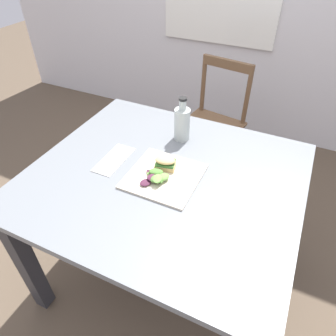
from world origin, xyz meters
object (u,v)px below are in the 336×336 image
Objects in this scene: plate_lunch at (164,176)px; dining_table at (165,195)px; fork_on_napkin at (116,157)px; chair_wooden_far at (212,124)px; sandwich_half_front at (165,163)px; bottle_cold_brew at (182,125)px.

dining_table is at bearing 109.42° from plate_lunch.
chair_wooden_far is at bearing 79.36° from fork_on_napkin.
chair_wooden_far reaches higher than fork_on_napkin.
bottle_cold_brew reaches higher than sandwich_half_front.
sandwich_half_front is at bearing 5.05° from fork_on_napkin.
dining_table is 1.31× the size of chair_wooden_far.
plate_lunch is at bearing -70.58° from dining_table.
bottle_cold_brew is (-0.05, 0.30, 0.07)m from plate_lunch.
chair_wooden_far is 0.97m from sandwich_half_front.
sandwich_half_front is 0.53× the size of fork_on_napkin.
sandwich_half_front is (-0.01, 0.03, 0.16)m from dining_table.
chair_wooden_far is 8.89× the size of sandwich_half_front.
fork_on_napkin reaches higher than dining_table.
plate_lunch is 3.02× the size of sandwich_half_front.
dining_table is at bearing -2.13° from fork_on_napkin.
plate_lunch is 1.60× the size of fork_on_napkin.
dining_table is at bearing -70.77° from sandwich_half_front.
fork_on_napkin is at bearing 174.66° from plate_lunch.
sandwich_half_front is at bearing 109.23° from dining_table.
fork_on_napkin is (-0.24, -0.02, -0.03)m from sandwich_half_front.
dining_table is 11.67× the size of sandwich_half_front.
chair_wooden_far is at bearing 94.88° from plate_lunch.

